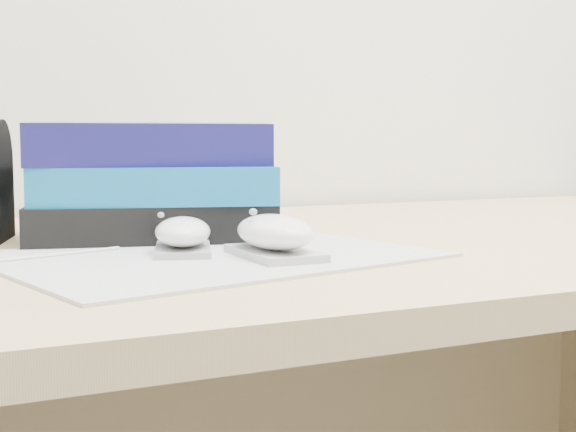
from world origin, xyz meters
name	(u,v)px	position (x,y,z in m)	size (l,w,h in m)	color
desk	(290,411)	(0.00, 1.64, 0.50)	(1.60, 0.80, 0.73)	tan
mousepad	(208,255)	(-0.17, 1.47, 0.73)	(0.40, 0.31, 0.00)	#9D9CA5
mouse_rear	(183,235)	(-0.19, 1.49, 0.75)	(0.08, 0.11, 0.04)	#A0A1A3
mouse_front	(275,236)	(-0.12, 1.42, 0.75)	(0.06, 0.11, 0.05)	#ABABAD
usb_cable	(15,259)	(-0.35, 1.50, 0.73)	(0.00, 0.00, 0.22)	white
book_stack	(151,182)	(-0.18, 1.65, 0.80)	(0.32, 0.28, 0.13)	black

